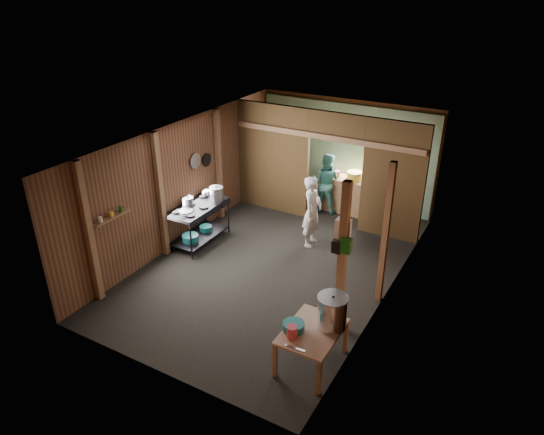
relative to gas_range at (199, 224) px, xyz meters
The scene contains 43 objects.
floor 1.93m from the gas_range, ahead, with size 4.50×7.00×0.00m, color black.
ceiling 2.87m from the gas_range, ahead, with size 4.50×7.00×0.00m, color black.
wall_back 4.12m from the gas_range, 62.16° to the left, with size 4.50×0.00×2.60m, color brown.
wall_front 4.02m from the gas_range, 61.34° to the right, with size 4.50×0.00×2.60m, color brown.
wall_left 0.95m from the gas_range, behind, with size 0.00×7.00×2.60m, color brown.
wall_right 4.22m from the gas_range, ahead, with size 0.00×7.00×2.60m, color brown.
partition_left 2.48m from the gas_range, 76.20° to the left, with size 1.85×0.10×2.60m, color brown.
partition_right 4.22m from the gas_range, 33.19° to the left, with size 1.35×0.10×2.60m, color brown.
partition_header 3.63m from the gas_range, 46.70° to the left, with size 1.30×0.10×0.60m, color brown.
turquoise_panel 4.06m from the gas_range, 61.76° to the left, with size 4.40×0.06×2.50m, color #76A79D.
back_counter 3.72m from the gas_range, 54.09° to the left, with size 1.20×0.50×0.85m, color #9F724A.
wall_clock 4.32m from the gas_range, 58.38° to the left, with size 0.20×0.20×0.03m, color white.
post_left_a 2.70m from the gas_range, 96.74° to the right, with size 0.10×0.12×2.60m, color #9F724A.
post_left_b 1.18m from the gas_range, 112.07° to the right, with size 0.10×0.12×2.60m, color #9F724A.
post_left_c 1.56m from the gas_range, 103.39° to the left, with size 0.10×0.12×2.60m, color #9F724A.
post_right 4.15m from the gas_range, ahead, with size 0.10×0.12×2.60m, color #9F724A.
post_free 4.03m from the gas_range, 18.39° to the right, with size 0.12×0.12×2.60m, color #9F724A.
cross_beam 3.32m from the gas_range, 49.61° to the left, with size 4.40×0.12×0.12m, color #9F724A.
pan_lid_big 1.35m from the gas_range, 125.66° to the left, with size 0.34×0.34×0.03m, color gray.
pan_lid_small 1.45m from the gas_range, 110.99° to the left, with size 0.30×0.30×0.03m, color black.
wall_shelf 2.28m from the gas_range, 97.54° to the right, with size 0.14×0.80×0.03m, color #9F724A.
jar_white 2.53m from the gas_range, 96.72° to the right, with size 0.07×0.07×0.10m, color white.
jar_yellow 2.30m from the gas_range, 97.54° to the right, with size 0.08×0.08×0.10m, color gold.
jar_green 2.11m from the gas_range, 98.44° to the right, with size 0.06×0.06×0.10m, color #11530F.
bag_white 4.09m from the gas_range, 17.50° to the right, with size 0.22×0.15×0.32m, color white.
bag_green 4.18m from the gas_range, 18.89° to the right, with size 0.16×0.12×0.24m, color #11530F.
bag_black 4.05m from the gas_range, 19.83° to the right, with size 0.14×0.10×0.20m, color black.
gas_range is the anchor object (origin of this frame).
prep_table 4.32m from the gas_range, 30.72° to the right, with size 0.76×1.05×0.62m, color tan, non-canonical shape.
stove_pot_large 0.75m from the gas_range, 69.92° to the left, with size 0.30×0.30×0.31m, color silver, non-canonical shape.
stove_pot_med 0.55m from the gas_range, 151.86° to the right, with size 0.24×0.24×0.21m, color silver, non-canonical shape.
stove_saucepan 0.75m from the gas_range, 107.27° to the left, with size 0.17×0.17×0.11m, color silver.
frying_pan 0.59m from the gas_range, 90.00° to the right, with size 0.28×0.50×0.07m, color gray, non-canonical shape.
blue_tub_front 0.36m from the gas_range, 90.00° to the right, with size 0.35×0.35×0.14m, color #15676E.
blue_tub_back 0.32m from the gas_range, 90.00° to the left, with size 0.27×0.27×0.11m, color #15676E.
stock_pot 4.40m from the gas_range, 26.82° to the right, with size 0.45×0.45×0.53m, color silver, non-canonical shape.
wash_basin 4.18m from the gas_range, 33.87° to the right, with size 0.32×0.32×0.12m, color #15676E.
pink_bucket 4.32m from the gas_range, 35.17° to the right, with size 0.15×0.15×0.19m, color #C53842.
knife 4.54m from the gas_range, 36.01° to the right, with size 0.30×0.04×0.01m, color silver.
yellow_tub 3.85m from the gas_range, 52.19° to the left, with size 0.36×0.36×0.20m, color gold.
red_cup 3.60m from the gas_range, 57.60° to the left, with size 0.12×0.12×0.14m, color #B42F25.
cook 2.44m from the gas_range, 27.20° to the left, with size 0.56×0.37×1.54m, color silver.
worker_back 3.30m from the gas_range, 58.59° to the left, with size 0.71×0.55×1.45m, color teal.
Camera 1 is at (4.10, -7.48, 5.23)m, focal length 32.70 mm.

